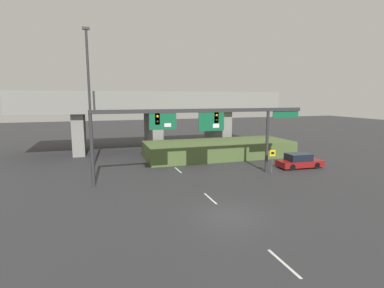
{
  "coord_description": "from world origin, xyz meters",
  "views": [
    {
      "loc": [
        -7.42,
        -15.92,
        7.1
      ],
      "look_at": [
        0.0,
        7.35,
        3.28
      ],
      "focal_mm": 28.0,
      "sensor_mm": 36.0,
      "label": 1
    }
  ],
  "objects_px": {
    "signal_gantry": "(201,121)",
    "highway_light_pole_near": "(89,96)",
    "speed_limit_sign": "(272,158)",
    "parked_sedan_near_right": "(299,161)"
  },
  "relations": [
    {
      "from": "signal_gantry",
      "to": "highway_light_pole_near",
      "type": "bearing_deg",
      "value": 143.03
    },
    {
      "from": "highway_light_pole_near",
      "to": "speed_limit_sign",
      "type": "bearing_deg",
      "value": -26.05
    },
    {
      "from": "signal_gantry",
      "to": "highway_light_pole_near",
      "type": "height_order",
      "value": "highway_light_pole_near"
    },
    {
      "from": "signal_gantry",
      "to": "parked_sedan_near_right",
      "type": "bearing_deg",
      "value": 2.55
    },
    {
      "from": "speed_limit_sign",
      "to": "parked_sedan_near_right",
      "type": "bearing_deg",
      "value": 18.39
    },
    {
      "from": "highway_light_pole_near",
      "to": "parked_sedan_near_right",
      "type": "relative_size",
      "value": 2.98
    },
    {
      "from": "highway_light_pole_near",
      "to": "signal_gantry",
      "type": "bearing_deg",
      "value": -36.97
    },
    {
      "from": "signal_gantry",
      "to": "highway_light_pole_near",
      "type": "relative_size",
      "value": 1.41
    },
    {
      "from": "signal_gantry",
      "to": "parked_sedan_near_right",
      "type": "distance_m",
      "value": 11.66
    },
    {
      "from": "highway_light_pole_near",
      "to": "parked_sedan_near_right",
      "type": "height_order",
      "value": "highway_light_pole_near"
    }
  ]
}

